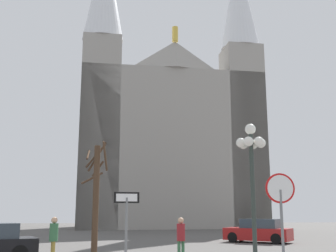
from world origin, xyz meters
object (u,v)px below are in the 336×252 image
object	(u,v)px
one_way_arrow_sign	(126,225)
pedestrian_walking	(181,236)
street_lamp	(252,163)
parked_car_far_red	(259,231)
bare_tree	(96,194)
pedestrian_standing	(54,236)
cathedral	(170,131)
stop_sign	(281,204)

from	to	relation	value
one_way_arrow_sign	pedestrian_walking	bearing A→B (deg)	66.12
street_lamp	parked_car_far_red	distance (m)	12.44
one_way_arrow_sign	pedestrian_walking	xyz separation A→B (m)	(2.11, 4.77, -0.57)
street_lamp	bare_tree	world-z (taller)	street_lamp
bare_tree	parked_car_far_red	distance (m)	12.31
street_lamp	pedestrian_standing	size ratio (longest dim) A/B	2.95
street_lamp	parked_car_far_red	xyz separation A→B (m)	(3.82, 11.44, -3.03)
parked_car_far_red	pedestrian_walking	bearing A→B (deg)	-121.95
bare_tree	street_lamp	bearing A→B (deg)	-35.45
bare_tree	pedestrian_walking	world-z (taller)	bare_tree
cathedral	pedestrian_walking	size ratio (longest dim) A/B	20.32
pedestrian_walking	bare_tree	bearing A→B (deg)	140.13
cathedral	stop_sign	bearing A→B (deg)	-91.30
parked_car_far_red	pedestrian_walking	xyz separation A→B (m)	(-6.30, -10.11, 0.37)
stop_sign	bare_tree	bearing A→B (deg)	127.27
pedestrian_walking	pedestrian_standing	xyz separation A→B (m)	(-4.79, 0.11, 0.02)
one_way_arrow_sign	street_lamp	world-z (taller)	street_lamp
cathedral	stop_sign	distance (m)	38.18
pedestrian_standing	one_way_arrow_sign	bearing A→B (deg)	-61.30
street_lamp	parked_car_far_red	size ratio (longest dim) A/B	1.21
stop_sign	street_lamp	size ratio (longest dim) A/B	0.59
stop_sign	pedestrian_standing	size ratio (longest dim) A/B	1.74
street_lamp	pedestrian_walking	bearing A→B (deg)	151.65
stop_sign	pedestrian_walking	bearing A→B (deg)	116.03
cathedral	street_lamp	bearing A→B (deg)	-91.06
bare_tree	pedestrian_walking	bearing A→B (deg)	-39.87
cathedral	pedestrian_walking	world-z (taller)	cathedral
one_way_arrow_sign	parked_car_far_red	distance (m)	17.12
parked_car_far_red	pedestrian_standing	size ratio (longest dim) A/B	2.44
bare_tree	stop_sign	bearing A→B (deg)	-52.73
stop_sign	parked_car_far_red	world-z (taller)	stop_sign
stop_sign	pedestrian_walking	xyz separation A→B (m)	(-2.26, 4.63, -1.12)
stop_sign	bare_tree	world-z (taller)	bare_tree
one_way_arrow_sign	pedestrian_standing	distance (m)	5.59
cathedral	parked_car_far_red	distance (m)	24.94
cathedral	street_lamp	size ratio (longest dim) A/B	6.78
one_way_arrow_sign	pedestrian_standing	size ratio (longest dim) A/B	1.42
cathedral	bare_tree	bearing A→B (deg)	-102.54
cathedral	stop_sign	size ratio (longest dim) A/B	11.54
parked_car_far_red	pedestrian_walking	world-z (taller)	pedestrian_walking
stop_sign	pedestrian_walking	world-z (taller)	stop_sign
parked_car_far_red	one_way_arrow_sign	bearing A→B (deg)	-119.49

